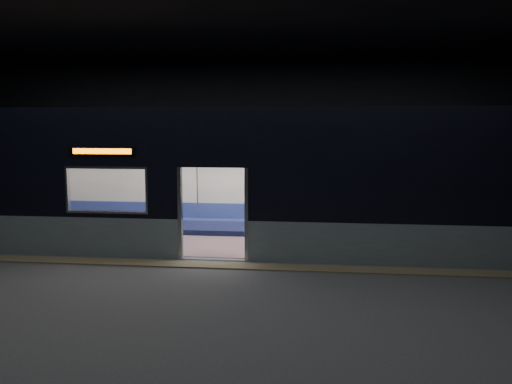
# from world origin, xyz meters

# --- Properties ---
(station_floor) EXTENTS (24.00, 14.00, 0.01)m
(station_floor) POSITION_xyz_m (0.00, 0.00, -0.01)
(station_floor) COLOR #47494C
(station_floor) RESTS_ON ground
(station_envelope) EXTENTS (24.00, 14.00, 5.00)m
(station_envelope) POSITION_xyz_m (0.00, 0.00, 3.66)
(station_envelope) COLOR black
(station_envelope) RESTS_ON station_floor
(tactile_strip) EXTENTS (22.80, 0.50, 0.03)m
(tactile_strip) POSITION_xyz_m (0.00, 0.55, 0.01)
(tactile_strip) COLOR #8C7F59
(tactile_strip) RESTS_ON station_floor
(metro_car) EXTENTS (18.00, 3.04, 3.35)m
(metro_car) POSITION_xyz_m (-0.00, 2.54, 1.85)
(metro_car) COLOR #8898A2
(metro_car) RESTS_ON station_floor
(passenger) EXTENTS (0.38, 0.65, 1.30)m
(passenger) POSITION_xyz_m (1.68, 3.55, 0.77)
(passenger) COLOR black
(passenger) RESTS_ON metro_car
(handbag) EXTENTS (0.29, 0.26, 0.13)m
(handbag) POSITION_xyz_m (1.66, 3.34, 0.66)
(handbag) COLOR black
(handbag) RESTS_ON passenger
(transit_map) EXTENTS (0.99, 0.03, 0.65)m
(transit_map) POSITION_xyz_m (2.04, 3.85, 1.47)
(transit_map) COLOR white
(transit_map) RESTS_ON metro_car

